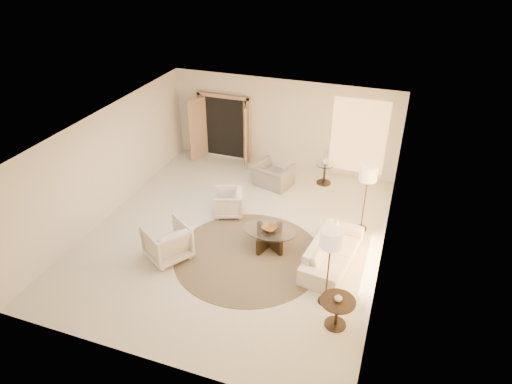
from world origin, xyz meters
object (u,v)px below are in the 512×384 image
(accent_chair, at_px, (273,172))
(floor_lamp_far, at_px, (331,242))
(coffee_table, at_px, (269,236))
(side_vase, at_px, (326,160))
(bowl, at_px, (270,228))
(end_vase, at_px, (338,298))
(end_table, at_px, (337,308))
(armchair_right, at_px, (167,240))
(armchair_left, at_px, (228,201))
(sofa, at_px, (333,251))
(side_table, at_px, (325,171))
(floor_lamp_near, at_px, (368,176))

(accent_chair, xyz_separation_m, floor_lamp_far, (2.46, -4.22, 1.07))
(coffee_table, height_order, side_vase, side_vase)
(bowl, relative_size, end_vase, 2.30)
(end_table, bearing_deg, armchair_right, 168.90)
(armchair_left, height_order, side_vase, side_vase)
(floor_lamp_far, bearing_deg, armchair_right, 176.34)
(accent_chair, bearing_deg, floor_lamp_far, 135.13)
(accent_chair, relative_size, coffee_table, 0.64)
(end_table, bearing_deg, bowl, 135.17)
(armchair_left, distance_m, end_vase, 4.53)
(sofa, height_order, side_table, side_table)
(floor_lamp_far, distance_m, end_vase, 1.04)
(end_vase, xyz_separation_m, side_vase, (-1.39, 5.41, 0.07))
(side_table, height_order, bowl, side_table)
(end_vase, bearing_deg, floor_lamp_near, 90.00)
(accent_chair, height_order, floor_lamp_far, floor_lamp_far)
(floor_lamp_far, height_order, bowl, floor_lamp_far)
(bowl, height_order, side_vase, side_vase)
(armchair_right, distance_m, end_vase, 4.13)
(side_table, relative_size, floor_lamp_far, 0.36)
(side_table, distance_m, side_vase, 0.38)
(coffee_table, xyz_separation_m, side_vase, (0.58, 3.45, 0.48))
(side_table, bearing_deg, coffee_table, -99.61)
(side_vase, bearing_deg, armchair_right, -119.96)
(armchair_left, distance_m, side_table, 3.22)
(end_table, bearing_deg, sofa, 103.46)
(armchair_right, xyz_separation_m, side_vase, (2.66, 4.62, 0.31))
(armchair_right, relative_size, coffee_table, 0.57)
(accent_chair, distance_m, floor_lamp_near, 3.28)
(floor_lamp_far, xyz_separation_m, side_vase, (-1.07, 4.86, -0.75))
(armchair_right, height_order, accent_chair, armchair_right)
(accent_chair, xyz_separation_m, side_table, (1.39, 0.64, -0.06))
(sofa, distance_m, end_table, 1.89)
(armchair_left, xyz_separation_m, bowl, (1.46, -0.97, 0.13))
(accent_chair, height_order, bowl, accent_chair)
(coffee_table, xyz_separation_m, end_table, (1.97, -1.96, 0.14))
(coffee_table, relative_size, end_table, 2.41)
(floor_lamp_near, distance_m, side_vase, 2.56)
(armchair_left, bearing_deg, floor_lamp_far, 32.73)
(armchair_right, bearing_deg, end_vase, 111.82)
(armchair_right, relative_size, bowl, 2.64)
(armchair_left, height_order, armchair_right, armchair_right)
(floor_lamp_far, height_order, end_vase, floor_lamp_far)
(armchair_right, xyz_separation_m, side_table, (2.66, 4.62, -0.07))
(floor_lamp_far, relative_size, end_vase, 11.68)
(floor_lamp_near, height_order, bowl, floor_lamp_near)
(coffee_table, distance_m, floor_lamp_far, 2.49)
(side_table, bearing_deg, end_table, -75.62)
(accent_chair, height_order, side_vase, accent_chair)
(floor_lamp_near, bearing_deg, bowl, -143.85)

